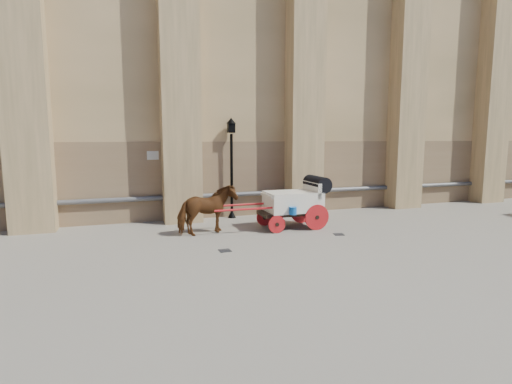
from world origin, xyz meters
name	(u,v)px	position (x,y,z in m)	size (l,w,h in m)	color
ground	(234,243)	(0.00, 0.00, 0.00)	(90.00, 90.00, 0.00)	slate
cathedral	(230,13)	(2.07, 7.81, 9.01)	(44.80, 9.20, 19.20)	tan
horse	(207,210)	(-0.54, 1.31, 0.81)	(0.87, 1.92, 1.62)	brown
carriage	(296,200)	(2.66, 1.33, 0.97)	(4.12, 1.46, 1.80)	black
street_lamp	(232,165)	(0.96, 3.72, 2.09)	(0.37, 0.37, 3.92)	black
drain_grate_near	(225,251)	(-0.48, -0.76, 0.01)	(0.32, 0.32, 0.01)	black
drain_grate_far	(339,234)	(3.53, -0.13, 0.01)	(0.32, 0.32, 0.01)	black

